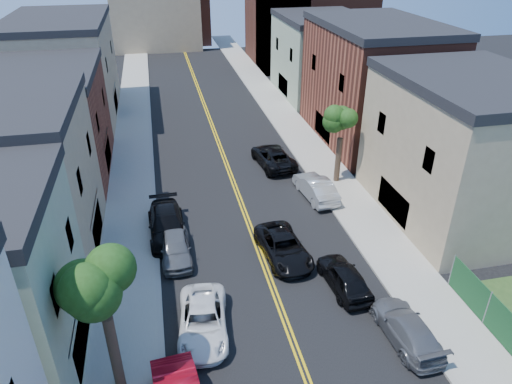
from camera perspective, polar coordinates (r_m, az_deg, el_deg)
sidewalk_left at (r=43.75m, az=-15.01°, el=5.24°), size 3.20×100.00×0.15m
sidewalk_right at (r=45.56m, az=5.27°, el=7.10°), size 3.20×100.00×0.15m
curb_left at (r=43.67m, az=-12.72°, el=5.49°), size 0.30×100.00×0.15m
curb_right at (r=45.09m, az=3.13°, el=6.94°), size 0.30×100.00×0.15m
bldg_left_tan_near at (r=29.55m, az=-28.39°, el=0.17°), size 9.00×10.00×9.00m
bldg_left_brick at (r=39.52m, az=-24.71°, el=7.10°), size 9.00×12.00×8.00m
bldg_left_tan_far at (r=52.46m, az=-22.31°, el=13.45°), size 9.00×16.00×9.50m
bldg_right_tan at (r=33.32m, az=24.02°, el=4.33°), size 9.00×12.00×9.00m
bldg_right_brick at (r=44.40m, az=14.07°, el=12.51°), size 9.00×14.00×10.00m
bldg_right_palegrn at (r=57.06m, az=7.92°, el=15.89°), size 9.00×12.00×8.50m
church at (r=71.30m, az=5.72°, el=21.09°), size 16.20×14.20×22.60m
backdrop_left at (r=82.96m, az=-12.22°, el=20.88°), size 14.00×8.00×12.00m
backdrop_center at (r=87.20m, az=-9.43°, el=20.83°), size 10.00×8.00×10.00m
tree_left_mid at (r=17.89m, az=-18.88°, el=-8.65°), size 5.20×5.20×9.29m
tree_right_far at (r=34.81m, az=10.59°, el=9.66°), size 4.40×4.40×8.03m
white_pickup at (r=23.47m, az=-6.50°, el=-15.38°), size 2.87×5.26×1.40m
grey_car_left at (r=28.24m, az=-9.80°, el=-6.70°), size 1.77×4.39×1.50m
black_car_left at (r=30.34m, az=-10.89°, el=-3.91°), size 2.36×5.57×1.60m
grey_car_right at (r=24.09m, az=17.96°, el=-15.58°), size 2.10×4.79×1.37m
black_car_right at (r=26.14m, az=10.76°, el=-10.17°), size 2.06×4.48×1.49m
silver_car_right at (r=34.29m, az=7.30°, el=0.55°), size 2.22×5.03×1.61m
dark_car_right_far at (r=38.91m, az=2.12°, el=4.35°), size 3.17×5.84×1.55m
black_suv_lane at (r=27.94m, az=3.38°, el=-6.77°), size 2.85×5.34×1.43m
pedestrian_left at (r=21.87m, az=-16.61°, el=-20.13°), size 0.45×0.61×1.56m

